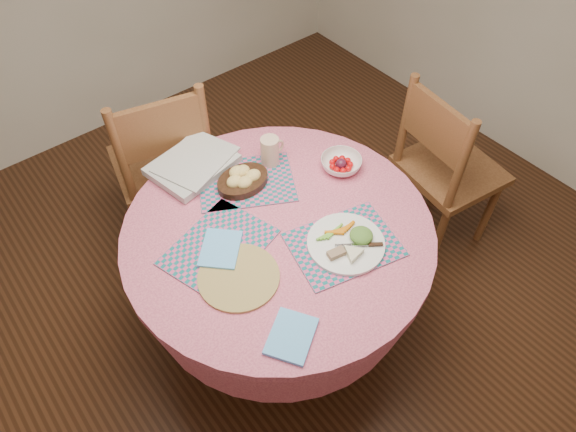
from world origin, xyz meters
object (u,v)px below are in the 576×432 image
Objects in this scene: dinner_plate at (348,242)px; latte_mug at (270,151)px; chair_back at (165,163)px; bread_bowl at (242,179)px; wicker_trivet at (239,277)px; chair_right at (444,167)px; fruit_bowl at (341,164)px; dining_table at (279,256)px.

dinner_plate is 2.30× the size of latte_mug.
latte_mug is (0.28, -0.51, 0.28)m from chair_back.
chair_back is at bearing 100.96° from bread_bowl.
wicker_trivet is at bearing 161.06° from dinner_plate.
bread_bowl is at bearing 78.75° from chair_right.
fruit_bowl is (0.68, 0.19, 0.02)m from wicker_trivet.
chair_right is 0.97× the size of chair_back.
latte_mug is at bearing 72.93° from chair_right.
bread_bowl is at bearing 84.06° from dining_table.
bread_bowl is at bearing -169.02° from latte_mug.
bread_bowl is 0.43m from fruit_bowl.
chair_back is at bearing 78.75° from wicker_trivet.
fruit_bowl is at bearing -45.73° from latte_mug.
chair_back is 0.97m from wicker_trivet.
latte_mug is 0.31m from fruit_bowl.
wicker_trivet is at bearing 99.52° from chair_right.
wicker_trivet is 0.43m from dinner_plate.
bread_bowl is at bearing 52.34° from wicker_trivet.
wicker_trivet is at bearing -159.31° from dining_table.
fruit_bowl is (0.42, 0.09, 0.22)m from dining_table.
wicker_trivet is at bearing -127.66° from bread_bowl.
chair_back is (-0.08, 0.82, -0.02)m from dining_table.
chair_right is 1.40m from chair_back.
chair_right reaches higher than bread_bowl.
fruit_bowl is at bearing 137.63° from chair_back.
fruit_bowl is (0.50, -0.73, 0.24)m from chair_back.
wicker_trivet is 1.30× the size of bread_bowl.
latte_mug reaches higher than wicker_trivet.
dining_table is at bearing -123.29° from latte_mug.
fruit_bowl reaches higher than dining_table.
fruit_bowl is (0.27, 0.33, 0.01)m from dinner_plate.
bread_bowl is (0.11, -0.55, 0.25)m from chair_back.
dinner_plate is (0.23, -1.06, 0.23)m from chair_back.
wicker_trivet is (-1.27, -0.03, 0.24)m from chair_right.
dining_table is 0.48m from fruit_bowl.
chair_back is 3.44× the size of wicker_trivet.
dining_table is 0.36m from bread_bowl.
dinner_plate is at bearing -95.58° from latte_mug.
dining_table is at bearing -95.94° from bread_bowl.
chair_right is 1.29m from wicker_trivet.
wicker_trivet is (-0.26, -0.10, 0.20)m from dining_table.
chair_back reaches higher than dinner_plate.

